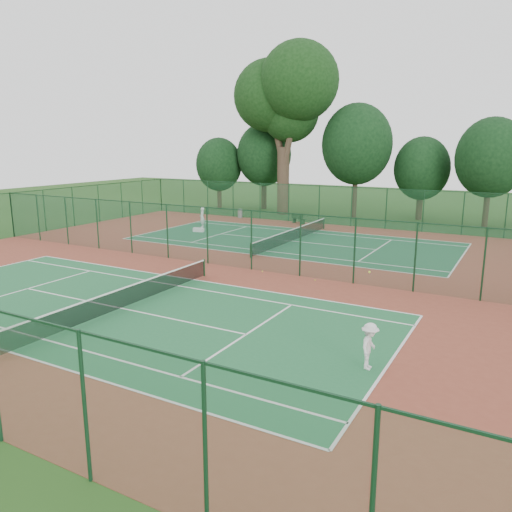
# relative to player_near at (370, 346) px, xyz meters

# --- Properties ---
(ground) EXTENTS (120.00, 120.00, 0.00)m
(ground) POSITION_rel_player_near_xyz_m (-11.38, 9.65, -0.80)
(ground) COLOR #224917
(ground) RESTS_ON ground
(red_pad) EXTENTS (40.00, 36.00, 0.01)m
(red_pad) POSITION_rel_player_near_xyz_m (-11.38, 9.65, -0.79)
(red_pad) COLOR brown
(red_pad) RESTS_ON ground
(court_near) EXTENTS (23.77, 10.97, 0.01)m
(court_near) POSITION_rel_player_near_xyz_m (-11.38, 0.65, -0.78)
(court_near) COLOR #206538
(court_near) RESTS_ON red_pad
(court_far) EXTENTS (23.77, 10.97, 0.01)m
(court_far) POSITION_rel_player_near_xyz_m (-11.38, 18.65, -0.78)
(court_far) COLOR #1C5A35
(court_far) RESTS_ON red_pad
(fence_north) EXTENTS (40.00, 0.09, 3.50)m
(fence_north) POSITION_rel_player_near_xyz_m (-11.38, 27.65, 0.96)
(fence_north) COLOR #1B522E
(fence_north) RESTS_ON ground
(fence_west) EXTENTS (0.09, 36.00, 3.50)m
(fence_west) POSITION_rel_player_near_xyz_m (-31.38, 9.65, 0.96)
(fence_west) COLOR #1B522B
(fence_west) RESTS_ON ground
(fence_divider) EXTENTS (40.00, 0.09, 3.50)m
(fence_divider) POSITION_rel_player_near_xyz_m (-11.38, 9.65, 0.96)
(fence_divider) COLOR #16432C
(fence_divider) RESTS_ON ground
(tennis_net_near) EXTENTS (0.10, 12.90, 0.97)m
(tennis_net_near) POSITION_rel_player_near_xyz_m (-11.38, 0.65, -0.25)
(tennis_net_near) COLOR #163C1E
(tennis_net_near) RESTS_ON ground
(tennis_net_far) EXTENTS (0.10, 12.90, 0.97)m
(tennis_net_far) POSITION_rel_player_near_xyz_m (-11.38, 18.65, -0.25)
(tennis_net_far) COLOR #163D1F
(tennis_net_far) RESTS_ON ground
(player_near) EXTENTS (0.62, 1.03, 1.56)m
(player_near) POSITION_rel_player_near_xyz_m (0.00, 0.00, 0.00)
(player_near) COLOR white
(player_near) RESTS_ON court_near
(player_far) EXTENTS (0.65, 0.76, 1.76)m
(player_far) POSITION_rel_player_near_xyz_m (-21.04, 20.63, 0.10)
(player_far) COLOR white
(player_far) RESTS_ON court_far
(trash_bin) EXTENTS (0.61, 0.61, 0.86)m
(trash_bin) POSITION_rel_player_near_xyz_m (-21.11, 27.25, -0.36)
(trash_bin) COLOR gray
(trash_bin) RESTS_ON red_pad
(bench) EXTENTS (1.50, 0.89, 0.89)m
(bench) POSITION_rel_player_near_xyz_m (-14.54, 26.65, -0.33)
(bench) COLOR #133717
(bench) RESTS_ON red_pad
(kit_bag) EXTENTS (0.95, 0.54, 0.34)m
(kit_bag) POSITION_rel_player_near_xyz_m (-19.97, 18.57, -0.62)
(kit_bag) COLOR white
(kit_bag) RESTS_ON red_pad
(stray_ball_a) EXTENTS (0.07, 0.07, 0.07)m
(stray_ball_a) POSITION_rel_player_near_xyz_m (-9.00, 9.42, -0.75)
(stray_ball_a) COLOR yellow
(stray_ball_a) RESTS_ON red_pad
(stray_ball_b) EXTENTS (0.07, 0.07, 0.07)m
(stray_ball_b) POSITION_rel_player_near_xyz_m (-5.65, 9.16, -0.76)
(stray_ball_b) COLOR #B5C82E
(stray_ball_b) RESTS_ON red_pad
(stray_ball_c) EXTENTS (0.07, 0.07, 0.07)m
(stray_ball_c) POSITION_rel_player_near_xyz_m (-12.61, 8.78, -0.76)
(stray_ball_c) COLOR #DBED37
(stray_ball_c) RESTS_ON red_pad
(big_tree) EXTENTS (11.07, 8.10, 17.00)m
(big_tree) POSITION_rel_player_near_xyz_m (-18.51, 32.03, 11.24)
(big_tree) COLOR #3E2E22
(big_tree) RESTS_ON ground
(evergreen_row) EXTENTS (39.00, 5.00, 12.00)m
(evergreen_row) POSITION_rel_player_near_xyz_m (-10.88, 33.90, -0.80)
(evergreen_row) COLOR black
(evergreen_row) RESTS_ON ground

